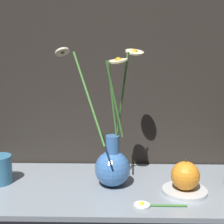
{
  "coord_description": "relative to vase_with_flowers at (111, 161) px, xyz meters",
  "views": [
    {
      "loc": [
        0.02,
        -0.75,
        0.35
      ],
      "look_at": [
        -0.0,
        0.0,
        0.2
      ],
      "focal_mm": 50.0,
      "sensor_mm": 36.0,
      "label": 1
    }
  ],
  "objects": [
    {
      "name": "vase_with_flowers",
      "position": [
        0.0,
        0.0,
        0.0
      ],
      "size": [
        0.21,
        0.15,
        0.35
      ],
      "color": "#3F72B7",
      "rests_on": "shelf"
    },
    {
      "name": "loose_daisy",
      "position": [
        0.08,
        -0.11,
        -0.06
      ],
      "size": [
        0.12,
        0.04,
        0.01
      ],
      "color": "#3D7A33",
      "rests_on": "shelf"
    },
    {
      "name": "orange_fruit",
      "position": [
        0.18,
        -0.04,
        -0.02
      ],
      "size": [
        0.07,
        0.07,
        0.08
      ],
      "color": "orange",
      "rests_on": "saucer_plate"
    },
    {
      "name": "saucer_plate",
      "position": [
        0.18,
        -0.04,
        -0.06
      ],
      "size": [
        0.11,
        0.11,
        0.01
      ],
      "color": "silver",
      "rests_on": "shelf"
    },
    {
      "name": "ground_plane",
      "position": [
        0.0,
        0.0,
        -0.08
      ],
      "size": [
        6.0,
        6.0,
        0.0
      ],
      "primitive_type": "plane",
      "color": "black"
    },
    {
      "name": "shelf",
      "position": [
        0.0,
        0.0,
        -0.07
      ],
      "size": [
        0.75,
        0.32,
        0.01
      ],
      "color": "gray",
      "rests_on": "ground_plane"
    }
  ]
}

